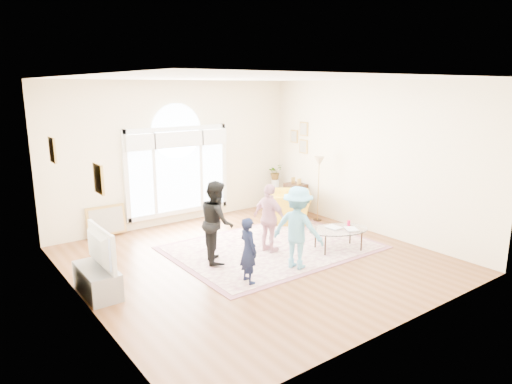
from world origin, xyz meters
TOP-DOWN VIEW (x-y plane):
  - ground at (0.00, 0.00)m, footprint 6.00×6.00m
  - room_shell at (0.01, 2.83)m, footprint 6.00×6.00m
  - area_rug at (0.63, 0.31)m, footprint 3.60×2.60m
  - rug_border at (0.63, 0.31)m, footprint 3.80×2.80m
  - tv_console at (-2.75, 0.30)m, footprint 0.45×1.00m
  - television at (-2.74, 0.30)m, footprint 0.17×1.07m
  - coffee_table at (1.57, -0.53)m, footprint 1.37×1.10m
  - armchair at (2.10, 1.49)m, footprint 1.37×1.40m
  - side_cabinet at (2.78, 2.09)m, footprint 0.40×0.50m
  - floor_lamp at (2.64, 1.14)m, footprint 0.30×0.30m
  - plant_pedestal at (2.70, 2.80)m, footprint 0.20×0.20m
  - potted_plant at (2.70, 2.80)m, footprint 0.39×0.34m
  - leaning_picture at (-1.73, 2.90)m, footprint 0.80×0.14m
  - child_navy at (-0.69, -0.74)m, footprint 0.28×0.41m
  - child_black at (-0.61, 0.33)m, footprint 0.79×0.87m
  - child_pink at (0.43, 0.15)m, footprint 0.45×0.81m
  - child_blue at (0.34, -0.74)m, footprint 0.85×1.05m

SIDE VIEW (x-z plane):
  - ground at x=0.00m, z-range 0.00..0.00m
  - leaning_picture at x=-1.73m, z-range -0.31..0.31m
  - rug_border at x=0.63m, z-range 0.00..0.01m
  - area_rug at x=0.63m, z-range 0.00..0.02m
  - tv_console at x=-2.75m, z-range 0.00..0.42m
  - armchair at x=2.10m, z-range 0.00..0.68m
  - side_cabinet at x=2.78m, z-range 0.00..0.70m
  - plant_pedestal at x=2.70m, z-range 0.00..0.70m
  - coffee_table at x=1.57m, z-range 0.13..0.67m
  - child_navy at x=-0.69m, z-range 0.02..1.09m
  - child_pink at x=0.43m, z-range 0.02..1.32m
  - television at x=-2.74m, z-range 0.42..1.03m
  - child_blue at x=0.34m, z-range 0.02..1.44m
  - child_black at x=-0.61m, z-range 0.02..1.48m
  - potted_plant at x=2.70m, z-range 0.70..1.10m
  - floor_lamp at x=2.64m, z-range 0.53..2.04m
  - room_shell at x=0.01m, z-range -1.43..4.57m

